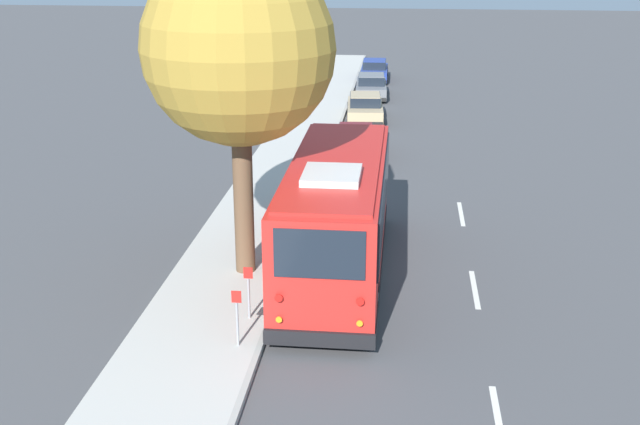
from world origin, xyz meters
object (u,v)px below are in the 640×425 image
(shuttle_bus, at_px, (337,212))
(parked_sedan_gray, at_px, (371,87))
(parked_sedan_tan, at_px, (365,108))
(sign_post_near, at_px, (237,317))
(parked_sedan_blue, at_px, (374,71))
(sign_post_far, at_px, (249,292))
(parked_sedan_maroon, at_px, (355,143))
(street_tree, at_px, (239,35))
(fire_hydrant, at_px, (307,171))

(shuttle_bus, bearing_deg, parked_sedan_gray, 0.28)
(parked_sedan_tan, xyz_separation_m, sign_post_near, (-23.63, 1.59, 0.24))
(parked_sedan_tan, distance_m, parked_sedan_blue, 11.30)
(shuttle_bus, distance_m, parked_sedan_gray, 25.05)
(parked_sedan_gray, relative_size, sign_post_near, 3.22)
(parked_sedan_gray, height_order, sign_post_far, sign_post_far)
(sign_post_near, bearing_deg, parked_sedan_maroon, -5.25)
(parked_sedan_gray, bearing_deg, shuttle_bus, 177.65)
(parked_sedan_maroon, relative_size, parked_sedan_blue, 1.02)
(sign_post_near, bearing_deg, shuttle_bus, -22.17)
(parked_sedan_tan, distance_m, parked_sedan_gray, 5.87)
(shuttle_bus, relative_size, sign_post_near, 6.90)
(street_tree, distance_m, fire_hydrant, 10.18)
(street_tree, relative_size, fire_hydrant, 11.37)
(shuttle_bus, relative_size, sign_post_far, 7.00)
(parked_sedan_maroon, height_order, street_tree, street_tree)
(parked_sedan_tan, bearing_deg, parked_sedan_blue, -3.67)
(parked_sedan_maroon, distance_m, parked_sedan_gray, 12.71)
(parked_sedan_maroon, bearing_deg, shuttle_bus, -179.90)
(parked_sedan_blue, bearing_deg, street_tree, 175.03)
(parked_sedan_maroon, relative_size, sign_post_far, 3.19)
(parked_sedan_tan, xyz_separation_m, street_tree, (-19.32, 2.23, 5.88))
(parked_sedan_tan, relative_size, sign_post_near, 3.22)
(parked_sedan_blue, distance_m, street_tree, 31.26)
(parked_sedan_maroon, relative_size, street_tree, 0.46)
(parked_sedan_blue, height_order, street_tree, street_tree)
(parked_sedan_gray, height_order, sign_post_near, sign_post_near)
(parked_sedan_gray, bearing_deg, parked_sedan_blue, -2.30)
(shuttle_bus, relative_size, fire_hydrant, 11.38)
(parked_sedan_gray, distance_m, sign_post_far, 28.20)
(parked_sedan_maroon, distance_m, sign_post_near, 16.86)
(parked_sedan_tan, relative_size, parked_sedan_gray, 1.00)
(parked_sedan_maroon, xyz_separation_m, parked_sedan_gray, (12.71, -0.09, 0.02))
(parked_sedan_maroon, distance_m, parked_sedan_blue, 18.15)
(parked_sedan_maroon, height_order, sign_post_far, sign_post_far)
(shuttle_bus, relative_size, parked_sedan_gray, 2.14)
(street_tree, xyz_separation_m, sign_post_near, (-4.31, -0.64, -5.64))
(sign_post_near, xyz_separation_m, sign_post_far, (1.35, 0.00, -0.01))
(parked_sedan_maroon, height_order, sign_post_near, sign_post_near)
(street_tree, bearing_deg, parked_sedan_tan, -6.59)
(sign_post_far, bearing_deg, parked_sedan_maroon, -5.71)
(sign_post_near, height_order, sign_post_far, sign_post_near)
(street_tree, bearing_deg, sign_post_near, -171.52)
(sign_post_far, bearing_deg, sign_post_near, 180.00)
(shuttle_bus, distance_m, street_tree, 5.27)
(parked_sedan_blue, xyz_separation_m, street_tree, (-30.63, 2.22, 5.88))
(sign_post_near, bearing_deg, parked_sedan_tan, -3.85)
(sign_post_near, distance_m, sign_post_far, 1.35)
(fire_hydrant, bearing_deg, shuttle_bus, -167.44)
(parked_sedan_maroon, distance_m, fire_hydrant, 4.50)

